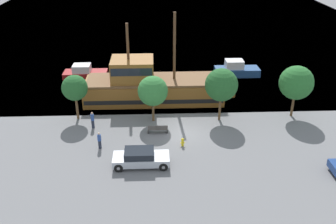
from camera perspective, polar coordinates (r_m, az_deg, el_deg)
ground_plane at (r=34.87m, az=2.32°, el=-3.19°), size 160.00×160.00×0.00m
water_surface at (r=76.24m, az=-0.32°, el=13.34°), size 80.00×80.00×0.00m
pirate_ship at (r=40.87m, az=-2.57°, el=4.04°), size 16.20×4.74×9.59m
moored_boat_dockside at (r=49.10m, az=10.36°, el=6.37°), size 5.61×2.27×2.01m
moored_boat_outer at (r=48.90m, az=-12.60°, el=5.89°), size 5.44×2.31×1.64m
parked_car_curb_front at (r=30.05m, az=-4.19°, el=-6.97°), size 4.49×1.86×1.41m
fire_hydrant at (r=32.67m, az=2.23°, el=-4.56°), size 0.42×0.25×0.76m
bench_promenade_east at (r=34.57m, az=-1.58°, el=-2.61°), size 1.85×0.45×0.85m
pedestrian_walking_near at (r=36.02m, az=-11.42°, el=-1.20°), size 0.32×0.32×1.65m
pedestrian_walking_far at (r=32.67m, az=-10.40°, el=-4.28°), size 0.32×0.32×1.54m
tree_row_east at (r=37.10m, az=-14.03°, el=3.57°), size 2.50×2.50×4.58m
tree_row_mideast at (r=35.70m, az=-2.33°, el=3.21°), size 2.90×2.90×4.62m
tree_row_midwest at (r=36.03m, az=8.13°, el=4.10°), size 3.17×3.17×5.29m
tree_row_west at (r=38.56m, az=18.96°, el=4.23°), size 3.34×3.34×5.26m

